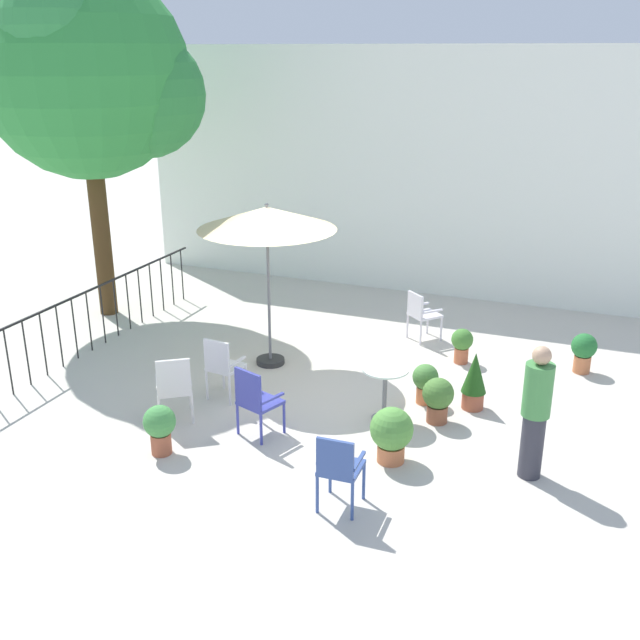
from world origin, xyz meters
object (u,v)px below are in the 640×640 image
Objects in this scene: patio_chair_2 at (222,364)px; potted_plant_1 at (160,426)px; patio_chair_4 at (174,385)px; patio_chair_3 at (421,312)px; patio_umbrella_0 at (267,220)px; shade_tree at (89,72)px; patio_chair_1 at (339,466)px; potted_plant_5 at (584,350)px; potted_plant_2 at (425,381)px; standing_person at (536,411)px; potted_plant_6 at (438,398)px; potted_plant_4 at (391,432)px; potted_plant_3 at (462,343)px; patio_chair_0 at (255,398)px; potted_plant_0 at (474,380)px; cafe_table_0 at (385,385)px.

patio_chair_2 is 1.60m from potted_plant_1.
patio_chair_4 is 0.85m from potted_plant_1.
patio_umbrella_0 is at bearing -136.59° from patio_chair_3.
patio_chair_1 is (6.08, -4.35, -3.74)m from shade_tree.
patio_chair_2 is 5.41m from potted_plant_5.
patio_chair_1 is 1.58× the size of potted_plant_2.
potted_plant_2 is at bearing -74.28° from patio_chair_3.
patio_umbrella_0 is 1.58× the size of standing_person.
potted_plant_5 is at bearing 17.61° from patio_umbrella_0.
patio_chair_1 is 2.43m from potted_plant_1.
patio_chair_1 is 2.40m from potted_plant_6.
patio_chair_1 is at bearing -101.48° from potted_plant_4.
potted_plant_5 is at bearing 2.55° from shade_tree.
potted_plant_3 is at bearing 84.51° from patio_chair_1.
potted_plant_6 is (2.04, 1.22, -0.18)m from patio_chair_0.
potted_plant_4 is (2.65, -0.74, -0.15)m from patio_chair_2.
standing_person is at bearing -6.23° from patio_chair_2.
potted_plant_1 is at bearing -124.68° from potted_plant_3.
shade_tree is 8.08m from potted_plant_0.
patio_umbrella_0 is 2.71× the size of patio_chair_0.
potted_plant_1 is at bearing -136.44° from potted_plant_2.
patio_chair_0 is at bearing -35.29° from shade_tree.
potted_plant_3 is at bearing 55.32° from potted_plant_1.
patio_chair_1 is 2.33m from standing_person.
shade_tree reaches higher than standing_person.
patio_chair_3 reaches higher than potted_plant_4.
patio_chair_2 is at bearing 90.40° from potted_plant_1.
cafe_table_0 is 1.20× the size of potted_plant_5.
shade_tree is 2.37× the size of patio_umbrella_0.
standing_person is at bearing -64.92° from potted_plant_3.
potted_plant_2 is at bearing -172.84° from potted_plant_0.
standing_person reaches higher than patio_chair_1.
potted_plant_5 is (1.97, 1.89, 0.03)m from potted_plant_2.
potted_plant_1 is 0.39× the size of standing_person.
potted_plant_6 is (2.86, -0.94, -1.93)m from patio_umbrella_0.
shade_tree reaches higher than patio_umbrella_0.
cafe_table_0 is 1.33× the size of potted_plant_3.
patio_umbrella_0 is 2.22m from patio_chair_2.
patio_chair_0 is at bearing -41.12° from patio_chair_2.
patio_chair_1 is 1.31× the size of potted_plant_4.
potted_plant_1 reaches higher than potted_plant_5.
shade_tree is 8.07m from potted_plant_4.
potted_plant_4 is 1.11× the size of potted_plant_5.
patio_chair_3 is 1.10m from potted_plant_3.
patio_chair_2 reaches higher than cafe_table_0.
patio_chair_3 reaches higher than potted_plant_1.
patio_chair_3 is (1.93, 1.83, -1.78)m from patio_umbrella_0.
potted_plant_0 is 4.19m from potted_plant_1.
patio_chair_2 reaches higher than potted_plant_1.
patio_chair_0 is 5.18m from potted_plant_5.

